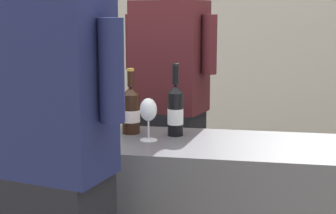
{
  "coord_description": "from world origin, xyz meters",
  "views": [
    {
      "loc": [
        0.43,
        -2.12,
        1.46
      ],
      "look_at": [
        0.05,
        0.0,
        1.05
      ],
      "focal_mm": 53.75,
      "sensor_mm": 36.0,
      "label": 1
    }
  ],
  "objects_px": {
    "wine_bottle_3": "(99,113)",
    "person_server": "(169,124)",
    "wine_bottle_8": "(131,110)",
    "wine_glass": "(148,111)",
    "person_guest": "(54,198)",
    "wine_bottle_5": "(175,110)",
    "wine_bottle_6": "(6,112)",
    "wine_bottle_4": "(40,105)",
    "wine_bottle_7": "(52,113)"
  },
  "relations": [
    {
      "from": "wine_bottle_3",
      "to": "person_server",
      "type": "xyz_separation_m",
      "value": [
        0.21,
        0.6,
        -0.18
      ]
    },
    {
      "from": "wine_bottle_8",
      "to": "person_server",
      "type": "relative_size",
      "value": 0.18
    },
    {
      "from": "wine_glass",
      "to": "person_guest",
      "type": "relative_size",
      "value": 0.11
    },
    {
      "from": "wine_bottle_5",
      "to": "wine_bottle_6",
      "type": "bearing_deg",
      "value": -162.83
    },
    {
      "from": "wine_bottle_4",
      "to": "person_server",
      "type": "distance_m",
      "value": 0.73
    },
    {
      "from": "wine_bottle_3",
      "to": "person_guest",
      "type": "relative_size",
      "value": 0.19
    },
    {
      "from": "wine_bottle_6",
      "to": "wine_bottle_7",
      "type": "height_order",
      "value": "wine_bottle_7"
    },
    {
      "from": "wine_bottle_4",
      "to": "wine_bottle_8",
      "type": "xyz_separation_m",
      "value": [
        0.47,
        -0.04,
        -0.0
      ]
    },
    {
      "from": "wine_bottle_4",
      "to": "wine_bottle_7",
      "type": "distance_m",
      "value": 0.31
    },
    {
      "from": "wine_bottle_4",
      "to": "wine_bottle_8",
      "type": "bearing_deg",
      "value": -4.94
    },
    {
      "from": "wine_bottle_8",
      "to": "person_guest",
      "type": "relative_size",
      "value": 0.18
    },
    {
      "from": "wine_bottle_7",
      "to": "wine_bottle_8",
      "type": "distance_m",
      "value": 0.37
    },
    {
      "from": "wine_bottle_6",
      "to": "person_server",
      "type": "height_order",
      "value": "person_server"
    },
    {
      "from": "wine_bottle_3",
      "to": "wine_bottle_4",
      "type": "height_order",
      "value": "wine_bottle_4"
    },
    {
      "from": "wine_bottle_5",
      "to": "wine_bottle_6",
      "type": "distance_m",
      "value": 0.75
    },
    {
      "from": "wine_glass",
      "to": "person_server",
      "type": "relative_size",
      "value": 0.11
    },
    {
      "from": "wine_bottle_3",
      "to": "person_guest",
      "type": "height_order",
      "value": "person_guest"
    },
    {
      "from": "wine_bottle_4",
      "to": "person_server",
      "type": "bearing_deg",
      "value": 36.73
    },
    {
      "from": "person_server",
      "to": "wine_bottle_3",
      "type": "bearing_deg",
      "value": -109.39
    },
    {
      "from": "wine_bottle_7",
      "to": "wine_glass",
      "type": "distance_m",
      "value": 0.42
    },
    {
      "from": "wine_glass",
      "to": "person_guest",
      "type": "xyz_separation_m",
      "value": [
        -0.21,
        -0.56,
        -0.2
      ]
    },
    {
      "from": "wine_glass",
      "to": "person_guest",
      "type": "bearing_deg",
      "value": -110.74
    },
    {
      "from": "wine_bottle_7",
      "to": "wine_bottle_8",
      "type": "bearing_deg",
      "value": 36.57
    },
    {
      "from": "person_server",
      "to": "person_guest",
      "type": "xyz_separation_m",
      "value": [
        -0.2,
        -1.14,
        -0.01
      ]
    },
    {
      "from": "wine_bottle_5",
      "to": "wine_bottle_7",
      "type": "relative_size",
      "value": 0.92
    },
    {
      "from": "wine_bottle_4",
      "to": "wine_bottle_5",
      "type": "bearing_deg",
      "value": -4.06
    },
    {
      "from": "wine_glass",
      "to": "wine_bottle_7",
      "type": "bearing_deg",
      "value": -166.68
    },
    {
      "from": "wine_bottle_5",
      "to": "wine_bottle_8",
      "type": "relative_size",
      "value": 1.09
    },
    {
      "from": "wine_bottle_6",
      "to": "wine_bottle_8",
      "type": "distance_m",
      "value": 0.55
    },
    {
      "from": "wine_bottle_6",
      "to": "person_guest",
      "type": "distance_m",
      "value": 0.64
    },
    {
      "from": "wine_bottle_7",
      "to": "wine_glass",
      "type": "relative_size",
      "value": 1.89
    },
    {
      "from": "wine_bottle_6",
      "to": "wine_bottle_8",
      "type": "relative_size",
      "value": 1.13
    },
    {
      "from": "wine_bottle_3",
      "to": "wine_glass",
      "type": "xyz_separation_m",
      "value": [
        0.22,
        0.01,
        0.01
      ]
    },
    {
      "from": "person_guest",
      "to": "wine_glass",
      "type": "bearing_deg",
      "value": 69.26
    },
    {
      "from": "wine_bottle_3",
      "to": "wine_bottle_4",
      "type": "distance_m",
      "value": 0.4
    },
    {
      "from": "wine_bottle_6",
      "to": "wine_bottle_8",
      "type": "xyz_separation_m",
      "value": [
        0.5,
        0.23,
        -0.02
      ]
    },
    {
      "from": "wine_bottle_4",
      "to": "wine_bottle_5",
      "type": "height_order",
      "value": "wine_bottle_5"
    },
    {
      "from": "wine_glass",
      "to": "person_server",
      "type": "xyz_separation_m",
      "value": [
        -0.01,
        0.59,
        -0.19
      ]
    },
    {
      "from": "wine_bottle_5",
      "to": "person_server",
      "type": "relative_size",
      "value": 0.19
    },
    {
      "from": "wine_bottle_6",
      "to": "wine_glass",
      "type": "distance_m",
      "value": 0.62
    },
    {
      "from": "wine_glass",
      "to": "person_server",
      "type": "height_order",
      "value": "person_server"
    },
    {
      "from": "wine_bottle_7",
      "to": "person_server",
      "type": "bearing_deg",
      "value": 59.82
    },
    {
      "from": "wine_bottle_7",
      "to": "person_server",
      "type": "distance_m",
      "value": 0.81
    },
    {
      "from": "wine_bottle_4",
      "to": "wine_bottle_7",
      "type": "relative_size",
      "value": 0.91
    },
    {
      "from": "wine_bottle_5",
      "to": "person_server",
      "type": "height_order",
      "value": "person_server"
    },
    {
      "from": "wine_bottle_3",
      "to": "wine_bottle_8",
      "type": "relative_size",
      "value": 1.04
    },
    {
      "from": "wine_bottle_8",
      "to": "person_server",
      "type": "bearing_deg",
      "value": 77.69
    },
    {
      "from": "wine_bottle_6",
      "to": "wine_bottle_7",
      "type": "relative_size",
      "value": 0.96
    },
    {
      "from": "wine_glass",
      "to": "person_server",
      "type": "distance_m",
      "value": 0.62
    },
    {
      "from": "wine_bottle_6",
      "to": "wine_bottle_7",
      "type": "xyz_separation_m",
      "value": [
        0.21,
        0.01,
        0.0
      ]
    }
  ]
}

